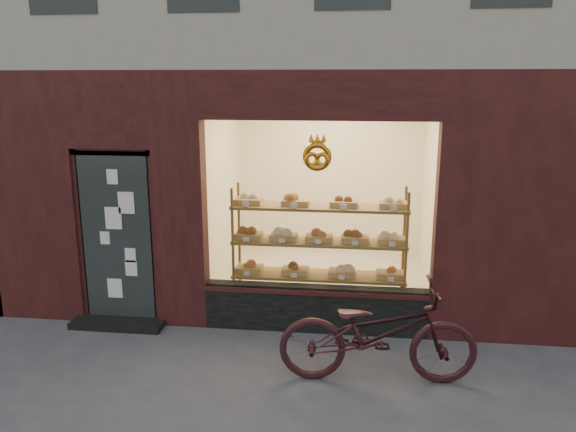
# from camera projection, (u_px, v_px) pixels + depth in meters

# --- Properties ---
(ground) EXTENTS (90.00, 90.00, 0.00)m
(ground) POSITION_uv_depth(u_px,v_px,m) (246.00, 430.00, 4.92)
(ground) COLOR #42444D
(display_shelf) EXTENTS (2.20, 0.45, 1.70)m
(display_shelf) POSITION_uv_depth(u_px,v_px,m) (319.00, 252.00, 7.12)
(display_shelf) COLOR brown
(display_shelf) RESTS_ON ground
(bicycle) EXTENTS (2.02, 0.82, 1.04)m
(bicycle) POSITION_uv_depth(u_px,v_px,m) (378.00, 333.00, 5.62)
(bicycle) COLOR black
(bicycle) RESTS_ON ground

